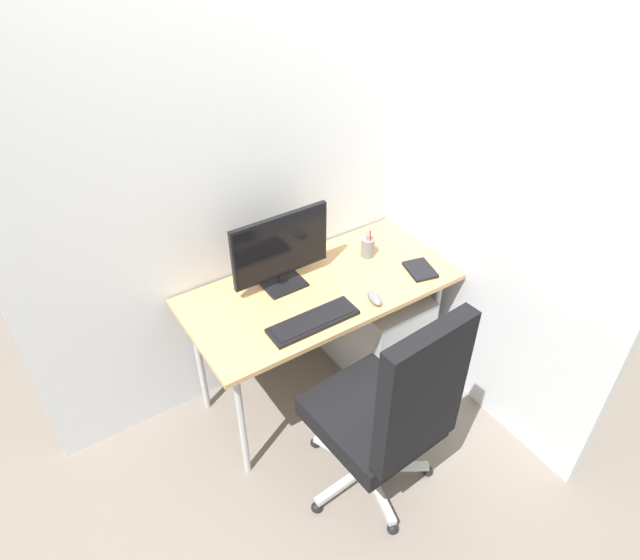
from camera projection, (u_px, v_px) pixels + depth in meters
name	position (u px, v px, depth m)	size (l,w,h in m)	color
ground_plane	(320.00, 389.00, 3.08)	(8.00, 8.00, 0.00)	slate
wall_back	(277.00, 126.00, 2.45)	(2.55, 0.04, 2.80)	silver
wall_side_right	(474.00, 131.00, 2.40)	(0.04, 1.88, 2.80)	silver
desk	(320.00, 296.00, 2.67)	(1.29, 0.62, 0.72)	tan
office_chair	(389.00, 412.00, 2.24)	(0.59, 0.61, 1.12)	black
filing_cabinet	(374.00, 327.00, 3.08)	(0.37, 0.56, 0.54)	#B2B5BA
monitor	(281.00, 249.00, 2.54)	(0.49, 0.16, 0.37)	black
keyboard	(313.00, 321.00, 2.43)	(0.41, 0.13, 0.02)	black
mouse	(375.00, 298.00, 2.54)	(0.05, 0.11, 0.04)	slate
pen_holder	(368.00, 247.00, 2.81)	(0.07, 0.07, 0.16)	slate
notebook	(420.00, 270.00, 2.73)	(0.12, 0.16, 0.02)	black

